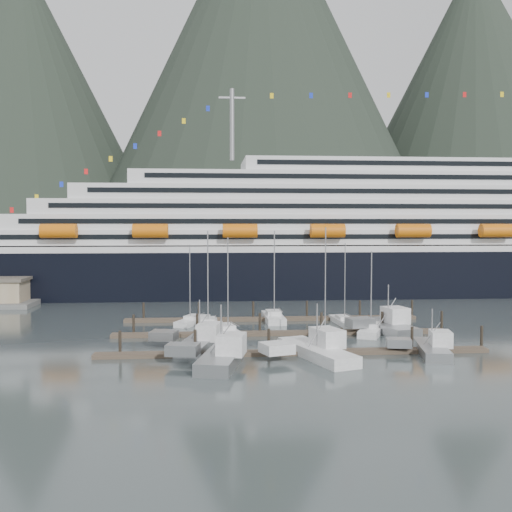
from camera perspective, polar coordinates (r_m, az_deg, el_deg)
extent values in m
plane|color=#404B4C|center=(84.14, 6.09, -7.80)|extent=(1600.00, 1600.00, 0.00)
cone|color=black|center=(664.25, 0.46, 17.32)|extent=(400.00, 400.00, 420.00)
cone|color=black|center=(723.00, -21.43, 13.09)|extent=(340.00, 340.00, 340.00)
cone|color=black|center=(781.35, 19.94, 13.09)|extent=(360.00, 360.00, 360.00)
cube|color=black|center=(142.54, 11.94, -1.79)|extent=(210.00, 28.00, 12.00)
cube|color=silver|center=(142.16, 11.97, 0.82)|extent=(205.80, 27.44, 1.50)
cube|color=silver|center=(143.58, 13.90, 1.86)|extent=(185.00, 26.00, 3.20)
cube|color=black|center=(131.26, 15.69, 1.81)|extent=(175.75, 0.20, 1.00)
cube|color=silver|center=(144.20, 14.67, 3.13)|extent=(180.00, 25.00, 3.20)
cube|color=black|center=(132.41, 16.45, 3.19)|extent=(171.00, 0.20, 1.00)
cube|color=silver|center=(144.92, 15.44, 4.38)|extent=(172.00, 24.00, 3.20)
cube|color=black|center=(133.65, 17.20, 4.55)|extent=(163.40, 0.20, 1.00)
cube|color=silver|center=(145.72, 16.20, 5.62)|extent=(160.00, 23.00, 3.20)
cube|color=black|center=(135.00, 17.94, 5.88)|extent=(152.00, 0.20, 1.00)
cube|color=silver|center=(146.62, 16.95, 6.81)|extent=(140.00, 22.00, 3.00)
cube|color=black|center=(136.42, 18.66, 7.14)|extent=(133.00, 0.20, 1.00)
cube|color=silver|center=(147.59, 17.70, 7.94)|extent=(95.00, 20.00, 3.00)
cube|color=black|center=(138.38, 19.28, 8.31)|extent=(90.25, 0.20, 1.00)
cylinder|color=gray|center=(138.20, -2.30, 12.39)|extent=(1.00, 1.00, 16.00)
cylinder|color=orange|center=(124.85, -18.28, 2.28)|extent=(7.00, 2.80, 2.80)
cylinder|color=orange|center=(121.82, -10.02, 2.37)|extent=(7.00, 2.80, 2.80)
cylinder|color=orange|center=(121.41, -1.53, 2.41)|extent=(7.00, 2.80, 2.80)
cylinder|color=orange|center=(123.65, 6.84, 2.40)|extent=(7.00, 2.80, 2.80)
cylinder|color=orange|center=(128.39, 14.74, 2.35)|extent=(7.00, 2.80, 2.80)
cylinder|color=orange|center=(135.39, 21.96, 2.26)|extent=(7.00, 2.80, 2.80)
cube|color=#46382D|center=(73.62, 3.66, -9.15)|extent=(48.00, 2.00, 0.50)
cylinder|color=black|center=(74.53, -12.82, -8.17)|extent=(0.36, 0.36, 3.20)
cylinder|color=black|center=(73.77, -5.82, -8.22)|extent=(0.36, 0.36, 3.20)
cylinder|color=black|center=(74.10, 1.23, -8.16)|extent=(0.36, 0.36, 3.20)
cylinder|color=black|center=(75.52, 8.10, -7.98)|extent=(0.36, 0.36, 3.20)
cylinder|color=black|center=(77.95, 14.63, -7.70)|extent=(0.36, 0.36, 3.20)
cylinder|color=black|center=(81.31, 20.69, -7.35)|extent=(0.36, 0.36, 3.20)
cube|color=#46382D|center=(86.26, 2.43, -7.35)|extent=(48.00, 2.00, 0.50)
cylinder|color=black|center=(87.21, -11.58, -6.53)|extent=(0.36, 0.36, 3.20)
cylinder|color=black|center=(86.56, -5.62, -6.55)|extent=(0.36, 0.36, 3.20)
cylinder|color=black|center=(86.84, 0.37, -6.50)|extent=(0.36, 0.36, 3.20)
cylinder|color=black|center=(88.05, 6.25, -6.39)|extent=(0.36, 0.36, 3.20)
cylinder|color=black|center=(90.14, 11.91, -6.22)|extent=(0.36, 0.36, 3.20)
cylinder|color=black|center=(93.06, 17.27, -6.00)|extent=(0.36, 0.36, 3.20)
cube|color=#46382D|center=(99.00, 1.52, -6.00)|extent=(48.00, 2.00, 0.50)
cylinder|color=black|center=(99.97, -10.65, -5.30)|extent=(0.36, 0.36, 3.20)
cylinder|color=black|center=(99.40, -5.47, -5.31)|extent=(0.36, 0.36, 3.20)
cylinder|color=black|center=(99.65, -0.26, -5.27)|extent=(0.36, 0.36, 3.20)
cylinder|color=black|center=(100.70, 4.87, -5.20)|extent=(0.36, 0.36, 3.20)
cylinder|color=black|center=(102.54, 9.86, -5.08)|extent=(0.36, 0.36, 3.20)
cylinder|color=black|center=(105.11, 14.63, -4.94)|extent=(0.36, 0.36, 3.20)
cube|color=silver|center=(91.14, -4.59, -6.79)|extent=(2.98, 9.94, 1.54)
cube|color=silver|center=(90.97, -4.59, -6.16)|extent=(2.24, 3.49, 0.88)
cylinder|color=gray|center=(89.16, -4.61, -2.05)|extent=(0.18, 0.18, 13.84)
cube|color=silver|center=(86.21, -2.87, -7.35)|extent=(4.99, 10.28, 1.39)
cube|color=silver|center=(86.05, -2.87, -6.77)|extent=(2.80, 3.87, 0.80)
cylinder|color=gray|center=(84.26, -2.69, -2.67)|extent=(0.16, 0.16, 13.04)
cube|color=silver|center=(83.25, 6.45, -7.74)|extent=(2.62, 10.72, 1.36)
cube|color=silver|center=(83.09, 6.46, -7.15)|extent=(1.98, 3.76, 0.78)
cylinder|color=gray|center=(81.10, 6.62, -2.40)|extent=(0.16, 0.16, 14.53)
cube|color=silver|center=(96.20, -6.06, -6.28)|extent=(5.67, 9.14, 1.25)
cube|color=silver|center=(96.07, -6.07, -5.82)|extent=(2.88, 3.59, 0.72)
cylinder|color=gray|center=(94.56, -6.31, -2.49)|extent=(0.14, 0.14, 11.82)
cube|color=silver|center=(98.41, 1.67, -6.06)|extent=(3.12, 10.12, 1.56)
cube|color=silver|center=(98.25, 1.67, -5.46)|extent=(2.31, 3.57, 0.89)
cylinder|color=gray|center=(96.51, 1.76, -1.67)|extent=(0.18, 0.18, 13.76)
cube|color=silver|center=(96.46, 8.28, -6.27)|extent=(2.84, 9.10, 1.20)
cube|color=silver|center=(96.35, 8.28, -5.84)|extent=(1.92, 3.25, 0.68)
cylinder|color=gray|center=(94.77, 8.47, -2.43)|extent=(0.14, 0.14, 12.10)
cube|color=silver|center=(88.55, 10.97, -7.13)|extent=(6.24, 9.55, 1.44)
cube|color=silver|center=(88.39, 10.98, -6.53)|extent=(3.21, 3.80, 0.82)
cylinder|color=gray|center=(86.76, 10.92, -3.20)|extent=(0.16, 0.16, 11.05)
cube|color=gray|center=(77.37, -5.39, -8.49)|extent=(6.19, 12.90, 1.91)
cube|color=gray|center=(78.41, -8.77, -7.47)|extent=(3.79, 3.41, 1.15)
cube|color=silver|center=(76.73, -4.48, -7.17)|extent=(3.46, 4.25, 2.11)
cube|color=black|center=(76.60, -4.49, -6.61)|extent=(3.22, 3.96, 0.48)
cylinder|color=gray|center=(76.75, -5.40, -5.94)|extent=(0.15, 0.15, 4.79)
cube|color=gray|center=(68.02, -3.34, -10.08)|extent=(6.15, 12.11, 2.10)
cube|color=gray|center=(68.69, -6.99, -8.83)|extent=(4.03, 3.24, 1.26)
cube|color=silver|center=(67.37, -2.37, -8.40)|extent=(3.61, 4.02, 2.31)
cube|color=black|center=(67.21, -2.37, -7.70)|extent=(3.36, 3.74, 0.53)
cylinder|color=gray|center=(67.25, -3.35, -6.88)|extent=(0.17, 0.17, 5.26)
cube|color=silver|center=(72.17, 5.82, -9.33)|extent=(7.91, 14.26, 1.98)
cube|color=silver|center=(69.53, 2.00, -8.75)|extent=(4.18, 3.98, 1.19)
cube|color=silver|center=(72.47, 6.79, -7.73)|extent=(3.98, 4.84, 2.18)
cube|color=black|center=(72.33, 6.79, -7.11)|extent=(3.70, 4.51, 0.50)
cylinder|color=gray|center=(71.49, 5.83, -6.50)|extent=(0.16, 0.16, 4.95)
cube|color=gray|center=(76.41, 16.39, -8.74)|extent=(5.02, 10.70, 1.72)
cube|color=gray|center=(75.65, 13.45, -8.03)|extent=(3.30, 2.79, 1.03)
cube|color=silver|center=(76.28, 17.17, -7.53)|extent=(2.96, 3.50, 1.89)
cube|color=black|center=(76.16, 17.18, -7.02)|extent=(2.75, 3.26, 0.43)
cylinder|color=gray|center=(75.85, 16.42, -6.46)|extent=(0.14, 0.14, 4.29)
cube|color=gray|center=(89.94, 12.45, -6.92)|extent=(6.53, 12.49, 2.17)
cube|color=gray|center=(87.55, 9.89, -6.25)|extent=(4.18, 3.39, 1.30)
cube|color=silver|center=(90.20, 13.13, -5.53)|extent=(3.77, 4.17, 2.38)
cube|color=black|center=(90.08, 13.13, -4.98)|extent=(3.50, 3.89, 0.54)
cylinder|color=gray|center=(89.35, 12.48, -4.41)|extent=(0.17, 0.17, 5.41)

